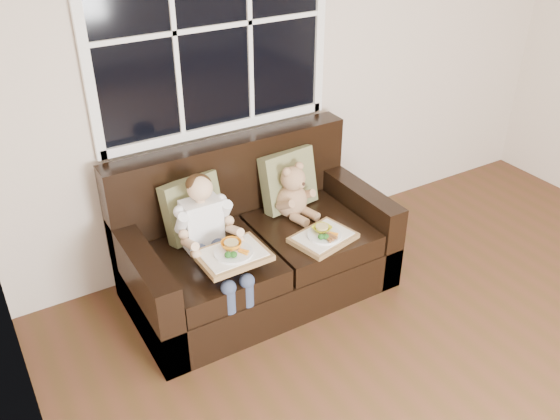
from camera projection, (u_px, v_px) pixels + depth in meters
window_back at (212, 27)px, 3.57m from camera, size 1.62×0.04×1.37m
loveseat at (254, 247)px, 3.92m from camera, size 1.70×0.92×0.96m
pillow_left at (193, 208)px, 3.71m from camera, size 0.42×0.26×0.40m
pillow_right at (288, 180)px, 4.02m from camera, size 0.42×0.23×0.41m
child at (209, 231)px, 3.52m from camera, size 0.34×0.58×0.77m
teddy_bear at (293, 195)px, 3.93m from camera, size 0.26×0.31×0.39m
tray_left at (233, 254)px, 3.40m from camera, size 0.40×0.31×0.09m
tray_right at (323, 236)px, 3.73m from camera, size 0.43×0.37×0.09m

